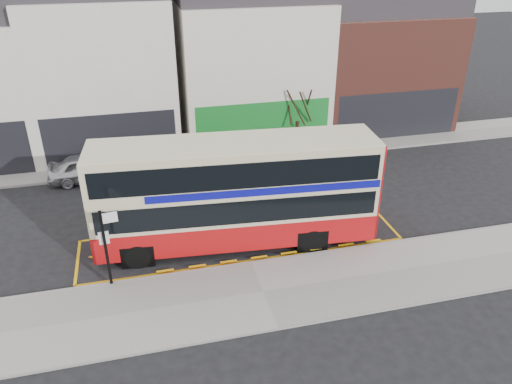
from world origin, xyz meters
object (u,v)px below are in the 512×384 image
object	(u,v)px
bus_stop_post	(106,241)
car_silver	(91,168)
car_grey	(214,158)
car_white	(321,151)
street_tree_right	(298,96)
double_decker_bus	(236,192)

from	to	relation	value
bus_stop_post	car_silver	distance (m)	9.98
car_silver	car_grey	distance (m)	6.75
car_white	street_tree_right	world-z (taller)	street_tree_right
double_decker_bus	street_tree_right	bearing A→B (deg)	63.28
double_decker_bus	bus_stop_post	distance (m)	5.67
car_silver	street_tree_right	bearing A→B (deg)	-82.27
double_decker_bus	car_grey	world-z (taller)	double_decker_bus
double_decker_bus	car_silver	world-z (taller)	double_decker_bus
car_white	street_tree_right	distance (m)	3.59
bus_stop_post	car_silver	world-z (taller)	bus_stop_post
car_white	bus_stop_post	bearing A→B (deg)	136.61
car_silver	car_grey	bearing A→B (deg)	-91.84
double_decker_bus	bus_stop_post	size ratio (longest dim) A/B	3.75
bus_stop_post	street_tree_right	world-z (taller)	street_tree_right
car_white	street_tree_right	bearing A→B (deg)	29.71
car_grey	double_decker_bus	bearing A→B (deg)	165.89
car_grey	street_tree_right	bearing A→B (deg)	-83.91
car_silver	double_decker_bus	bearing A→B (deg)	-140.31
bus_stop_post	car_silver	xyz separation A→B (m)	(-1.15, 9.83, -1.29)
bus_stop_post	car_grey	distance (m)	11.15
car_silver	car_white	xyz separation A→B (m)	(13.15, -0.59, -0.09)
bus_stop_post	car_grey	size ratio (longest dim) A/B	0.74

